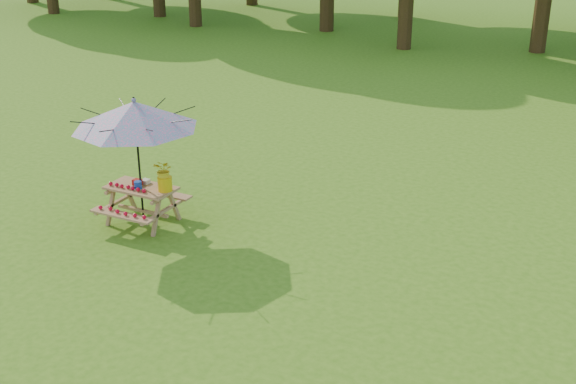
% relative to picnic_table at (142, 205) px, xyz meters
% --- Properties ---
extents(ground, '(120.00, 120.00, 0.00)m').
position_rel_picnic_table_xyz_m(ground, '(0.89, -3.29, -0.33)').
color(ground, '#3F6E15').
rests_on(ground, ground).
extents(picnic_table, '(1.20, 1.32, 0.67)m').
position_rel_picnic_table_xyz_m(picnic_table, '(0.00, 0.00, 0.00)').
color(picnic_table, '#AB744D').
rests_on(picnic_table, ground).
extents(patio_umbrella, '(2.37, 2.37, 2.25)m').
position_rel_picnic_table_xyz_m(patio_umbrella, '(0.00, 0.00, 1.62)').
color(patio_umbrella, black).
rests_on(patio_umbrella, ground).
extents(produce_bins, '(0.25, 0.38, 0.13)m').
position_rel_picnic_table_xyz_m(produce_bins, '(-0.04, 0.03, 0.40)').
color(produce_bins, '#AC120D').
rests_on(produce_bins, picnic_table).
extents(tomatoes_row, '(0.77, 0.13, 0.07)m').
position_rel_picnic_table_xyz_m(tomatoes_row, '(-0.15, -0.18, 0.38)').
color(tomatoes_row, red).
rests_on(tomatoes_row, picnic_table).
extents(flower_bucket, '(0.34, 0.30, 0.55)m').
position_rel_picnic_table_xyz_m(flower_bucket, '(0.47, 0.06, 0.64)').
color(flower_bucket, '#EEB50C').
rests_on(flower_bucket, picnic_table).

